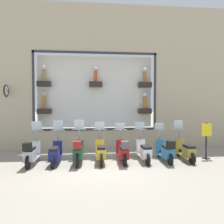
{
  "coord_description": "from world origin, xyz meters",
  "views": [
    {
      "loc": [
        -8.09,
        0.33,
        2.36
      ],
      "look_at": [
        2.05,
        -0.71,
        2.0
      ],
      "focal_mm": 35.0,
      "sensor_mm": 36.0,
      "label": 1
    }
  ],
  "objects_px": {
    "scooter_red_3": "(123,151)",
    "scooter_navy_6": "(55,153)",
    "shop_sign_post": "(206,139)",
    "scooter_green_5": "(78,152)",
    "scooter_teal_1": "(166,151)",
    "scooter_silver_7": "(31,153)",
    "scooter_olive_0": "(186,151)",
    "scooter_white_2": "(144,152)",
    "scooter_yellow_4": "(101,152)"
  },
  "relations": [
    {
      "from": "scooter_red_3",
      "to": "scooter_navy_6",
      "type": "relative_size",
      "value": 1.0
    },
    {
      "from": "scooter_red_3",
      "to": "scooter_green_5",
      "type": "bearing_deg",
      "value": 89.54
    },
    {
      "from": "scooter_red_3",
      "to": "scooter_silver_7",
      "type": "bearing_deg",
      "value": 89.92
    },
    {
      "from": "scooter_olive_0",
      "to": "scooter_teal_1",
      "type": "xyz_separation_m",
      "value": [
        -0.07,
        0.89,
        0.03
      ]
    },
    {
      "from": "scooter_green_5",
      "to": "scooter_navy_6",
      "type": "bearing_deg",
      "value": 86.63
    },
    {
      "from": "scooter_olive_0",
      "to": "scooter_green_5",
      "type": "xyz_separation_m",
      "value": [
        -0.05,
        4.46,
        0.07
      ]
    },
    {
      "from": "scooter_teal_1",
      "to": "scooter_white_2",
      "type": "bearing_deg",
      "value": 85.59
    },
    {
      "from": "scooter_olive_0",
      "to": "scooter_green_5",
      "type": "relative_size",
      "value": 0.99
    },
    {
      "from": "scooter_teal_1",
      "to": "shop_sign_post",
      "type": "distance_m",
      "value": 2.0
    },
    {
      "from": "scooter_teal_1",
      "to": "scooter_red_3",
      "type": "height_order",
      "value": "scooter_red_3"
    },
    {
      "from": "scooter_red_3",
      "to": "scooter_navy_6",
      "type": "xyz_separation_m",
      "value": [
        0.07,
        2.68,
        -0.04
      ]
    },
    {
      "from": "scooter_silver_7",
      "to": "shop_sign_post",
      "type": "distance_m",
      "value": 7.3
    },
    {
      "from": "scooter_teal_1",
      "to": "scooter_navy_6",
      "type": "distance_m",
      "value": 4.46
    },
    {
      "from": "scooter_yellow_4",
      "to": "scooter_silver_7",
      "type": "distance_m",
      "value": 2.68
    },
    {
      "from": "scooter_teal_1",
      "to": "scooter_green_5",
      "type": "height_order",
      "value": "scooter_green_5"
    },
    {
      "from": "scooter_white_2",
      "to": "shop_sign_post",
      "type": "height_order",
      "value": "shop_sign_post"
    },
    {
      "from": "scooter_olive_0",
      "to": "scooter_yellow_4",
      "type": "xyz_separation_m",
      "value": [
        0.0,
        3.57,
        0.02
      ]
    },
    {
      "from": "scooter_white_2",
      "to": "scooter_silver_7",
      "type": "relative_size",
      "value": 1.0
    },
    {
      "from": "scooter_yellow_4",
      "to": "scooter_silver_7",
      "type": "height_order",
      "value": "scooter_silver_7"
    },
    {
      "from": "scooter_teal_1",
      "to": "scooter_navy_6",
      "type": "xyz_separation_m",
      "value": [
        0.07,
        4.46,
        -0.03
      ]
    },
    {
      "from": "scooter_teal_1",
      "to": "shop_sign_post",
      "type": "xyz_separation_m",
      "value": [
        0.33,
        -1.93,
        0.4
      ]
    },
    {
      "from": "scooter_olive_0",
      "to": "scooter_yellow_4",
      "type": "distance_m",
      "value": 3.57
    },
    {
      "from": "scooter_teal_1",
      "to": "scooter_red_3",
      "type": "distance_m",
      "value": 1.79
    },
    {
      "from": "scooter_white_2",
      "to": "scooter_silver_7",
      "type": "bearing_deg",
      "value": 90.75
    },
    {
      "from": "scooter_teal_1",
      "to": "scooter_yellow_4",
      "type": "xyz_separation_m",
      "value": [
        0.07,
        2.68,
        -0.02
      ]
    },
    {
      "from": "shop_sign_post",
      "to": "scooter_teal_1",
      "type": "bearing_deg",
      "value": 99.58
    },
    {
      "from": "scooter_teal_1",
      "to": "scooter_red_3",
      "type": "bearing_deg",
      "value": 89.82
    },
    {
      "from": "scooter_olive_0",
      "to": "scooter_teal_1",
      "type": "bearing_deg",
      "value": 94.48
    },
    {
      "from": "scooter_red_3",
      "to": "scooter_navy_6",
      "type": "bearing_deg",
      "value": 88.57
    },
    {
      "from": "scooter_teal_1",
      "to": "scooter_yellow_4",
      "type": "relative_size",
      "value": 0.99
    },
    {
      "from": "scooter_olive_0",
      "to": "scooter_teal_1",
      "type": "relative_size",
      "value": 1.0
    },
    {
      "from": "scooter_green_5",
      "to": "shop_sign_post",
      "type": "relative_size",
      "value": 1.14
    },
    {
      "from": "scooter_white_2",
      "to": "scooter_red_3",
      "type": "relative_size",
      "value": 1.0
    },
    {
      "from": "scooter_red_3",
      "to": "shop_sign_post",
      "type": "distance_m",
      "value": 3.75
    },
    {
      "from": "scooter_green_5",
      "to": "scooter_teal_1",
      "type": "bearing_deg",
      "value": -90.32
    },
    {
      "from": "scooter_teal_1",
      "to": "shop_sign_post",
      "type": "relative_size",
      "value": 1.13
    },
    {
      "from": "scooter_olive_0",
      "to": "scooter_silver_7",
      "type": "distance_m",
      "value": 6.25
    },
    {
      "from": "scooter_teal_1",
      "to": "scooter_green_5",
      "type": "relative_size",
      "value": 0.99
    },
    {
      "from": "scooter_teal_1",
      "to": "scooter_green_5",
      "type": "bearing_deg",
      "value": 89.68
    },
    {
      "from": "scooter_teal_1",
      "to": "scooter_silver_7",
      "type": "xyz_separation_m",
      "value": [
        0.01,
        5.36,
        0.02
      ]
    },
    {
      "from": "scooter_olive_0",
      "to": "scooter_white_2",
      "type": "bearing_deg",
      "value": 90.04
    },
    {
      "from": "scooter_white_2",
      "to": "scooter_green_5",
      "type": "distance_m",
      "value": 2.68
    },
    {
      "from": "scooter_red_3",
      "to": "scooter_yellow_4",
      "type": "distance_m",
      "value": 0.9
    },
    {
      "from": "scooter_red_3",
      "to": "shop_sign_post",
      "type": "height_order",
      "value": "shop_sign_post"
    },
    {
      "from": "scooter_silver_7",
      "to": "shop_sign_post",
      "type": "bearing_deg",
      "value": -87.52
    },
    {
      "from": "scooter_white_2",
      "to": "scooter_olive_0",
      "type": "bearing_deg",
      "value": -89.96
    },
    {
      "from": "scooter_olive_0",
      "to": "shop_sign_post",
      "type": "height_order",
      "value": "scooter_olive_0"
    },
    {
      "from": "scooter_green_5",
      "to": "scooter_silver_7",
      "type": "xyz_separation_m",
      "value": [
        -0.01,
        1.79,
        -0.02
      ]
    },
    {
      "from": "scooter_green_5",
      "to": "shop_sign_post",
      "type": "xyz_separation_m",
      "value": [
        0.31,
        -5.5,
        0.36
      ]
    },
    {
      "from": "scooter_white_2",
      "to": "scooter_navy_6",
      "type": "relative_size",
      "value": 1.0
    }
  ]
}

